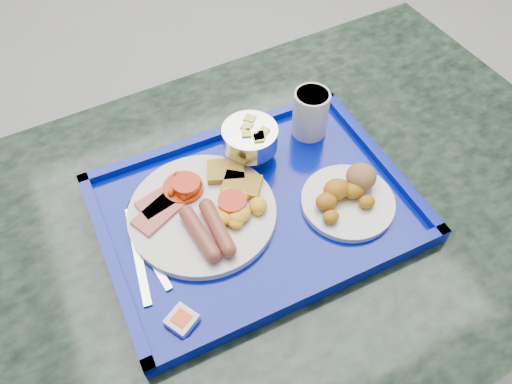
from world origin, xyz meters
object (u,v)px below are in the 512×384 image
tray (256,209)px  juice_cup (311,112)px  table (276,262)px  bread_plate (349,195)px  fruit_bowl (250,138)px  main_plate (207,210)px

tray → juice_cup: juice_cup is taller
table → tray: size_ratio=2.38×
bread_plate → fruit_bowl: fruit_bowl is taller
bread_plate → juice_cup: 0.17m
tray → juice_cup: 0.21m
tray → fruit_bowl: bearing=68.9°
bread_plate → juice_cup: (0.02, 0.17, 0.03)m
table → juice_cup: size_ratio=13.37×
bread_plate → fruit_bowl: (-0.10, 0.16, 0.03)m
table → main_plate: main_plate is taller
main_plate → bread_plate: bearing=-19.3°
table → main_plate: bearing=167.3°
tray → juice_cup: size_ratio=5.61×
table → juice_cup: (0.12, 0.12, 0.25)m
table → tray: bearing=172.8°
bread_plate → tray: bearing=158.8°
main_plate → bread_plate: 0.23m
bread_plate → juice_cup: bearing=82.5°
juice_cup → main_plate: bearing=-159.0°
tray → bread_plate: bearing=-21.2°
main_plate → juice_cup: (0.24, 0.09, 0.03)m
fruit_bowl → juice_cup: size_ratio=1.08×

